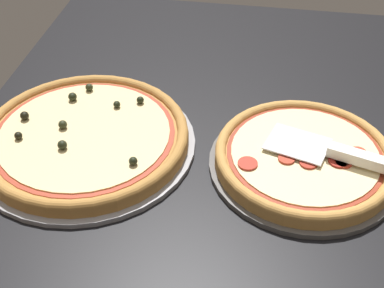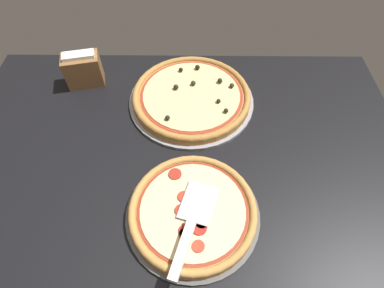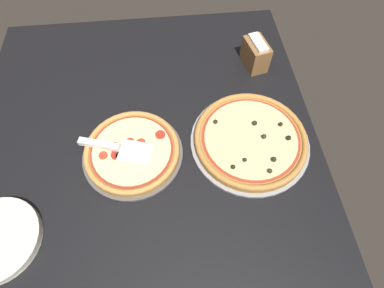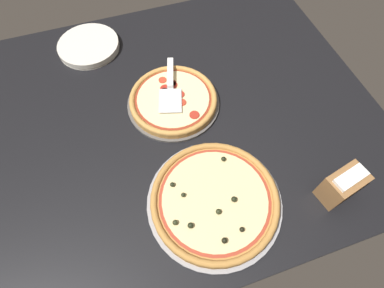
{
  "view_description": "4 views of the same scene",
  "coord_description": "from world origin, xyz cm",
  "px_view_note": "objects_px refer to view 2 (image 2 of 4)",
  "views": [
    {
      "loc": [
        -69.55,
        3.74,
        64.96
      ],
      "look_at": [
        3.41,
        15.93,
        3.0
      ],
      "focal_mm": 50.0,
      "sensor_mm": 36.0,
      "label": 1
    },
    {
      "loc": [
        3.9,
        -35.16,
        71.65
      ],
      "look_at": [
        3.41,
        15.93,
        3.0
      ],
      "focal_mm": 28.0,
      "sensor_mm": 36.0,
      "label": 2
    },
    {
      "loc": [
        54.16,
        10.75,
        89.43
      ],
      "look_at": [
        3.41,
        15.93,
        3.0
      ],
      "focal_mm": 28.0,
      "sensor_mm": 36.0,
      "label": 3
    },
    {
      "loc": [
        19.22,
        62.63,
        88.22
      ],
      "look_at": [
        3.41,
        15.93,
        3.0
      ],
      "focal_mm": 28.0,
      "sensor_mm": 36.0,
      "label": 4
    }
  ],
  "objects_px": {
    "serving_spatula": "(187,236)",
    "napkin_holder": "(83,69)",
    "pizza_front": "(193,210)",
    "pizza_back": "(191,96)"
  },
  "relations": [
    {
      "from": "serving_spatula",
      "to": "napkin_holder",
      "type": "bearing_deg",
      "value": 122.61
    },
    {
      "from": "pizza_front",
      "to": "pizza_back",
      "type": "xyz_separation_m",
      "value": [
        -0.01,
        0.4,
        -0.0
      ]
    },
    {
      "from": "napkin_holder",
      "to": "serving_spatula",
      "type": "bearing_deg",
      "value": -57.39
    },
    {
      "from": "pizza_front",
      "to": "napkin_holder",
      "type": "distance_m",
      "value": 0.62
    },
    {
      "from": "pizza_back",
      "to": "napkin_holder",
      "type": "xyz_separation_m",
      "value": [
        -0.37,
        0.09,
        0.03
      ]
    },
    {
      "from": "pizza_front",
      "to": "serving_spatula",
      "type": "xyz_separation_m",
      "value": [
        -0.01,
        -0.07,
        0.02
      ]
    },
    {
      "from": "pizza_back",
      "to": "napkin_holder",
      "type": "height_order",
      "value": "napkin_holder"
    },
    {
      "from": "pizza_front",
      "to": "pizza_back",
      "type": "distance_m",
      "value": 0.4
    },
    {
      "from": "pizza_back",
      "to": "napkin_holder",
      "type": "relative_size",
      "value": 2.92
    },
    {
      "from": "pizza_front",
      "to": "pizza_back",
      "type": "relative_size",
      "value": 0.82
    }
  ]
}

